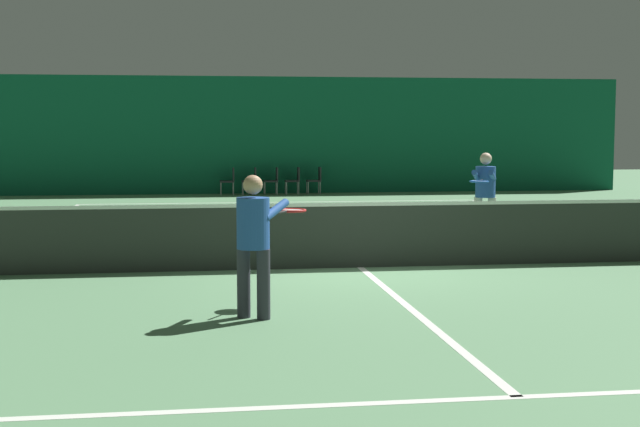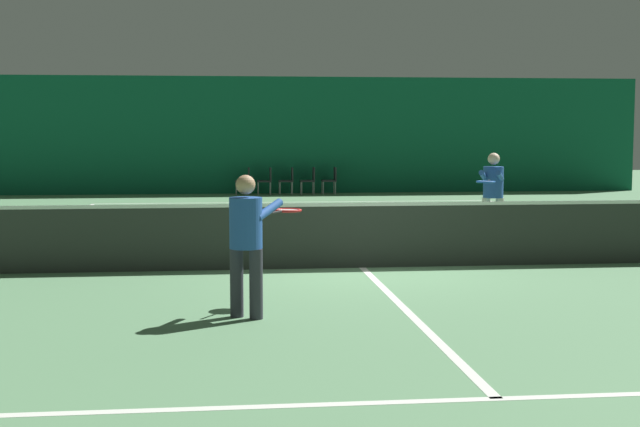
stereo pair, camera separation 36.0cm
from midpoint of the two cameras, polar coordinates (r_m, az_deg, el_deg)
name	(u,v)px [view 2 (the right image)]	position (r m, az deg, el deg)	size (l,w,h in m)	color
ground_plane	(362,268)	(13.01, 3.52, -3.48)	(60.00, 60.00, 0.00)	#56845B
backdrop_curtain	(286,135)	(28.26, -1.84, 5.03)	(23.00, 0.12, 3.68)	#0F5138
court_line_baseline_far	(295,202)	(24.75, -1.18, 0.73)	(11.00, 0.10, 0.00)	silver
court_line_service_far	(316,222)	(19.30, 0.28, -0.57)	(8.25, 0.10, 0.00)	silver
court_line_service_near	(497,399)	(6.94, 12.74, -11.49)	(8.25, 0.10, 0.00)	silver
court_line_centre	(362,267)	(13.01, 3.52, -3.47)	(0.10, 12.80, 0.00)	silver
tennis_net	(362,233)	(12.94, 3.53, -1.24)	(12.00, 0.10, 1.07)	#2D332D
player_near	(248,234)	(9.48, -3.54, -1.35)	(0.97, 1.27, 1.53)	#2D2D38
player_far	(493,190)	(16.40, 11.62, 1.50)	(0.87, 1.34, 1.59)	beige
courtside_chair_0	(245,179)	(27.68, -4.46, 2.21)	(0.44, 0.44, 0.84)	#99999E
courtside_chair_1	(267,179)	(27.71, -3.07, 2.22)	(0.44, 0.44, 0.84)	#99999E
courtside_chair_2	(288,179)	(27.76, -1.68, 2.24)	(0.44, 0.44, 0.84)	#99999E
courtside_chair_3	(310,179)	(27.82, -0.29, 2.24)	(0.44, 0.44, 0.84)	#99999E
courtside_chair_4	(331,179)	(27.90, 1.09, 2.25)	(0.44, 0.44, 0.84)	#99999E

